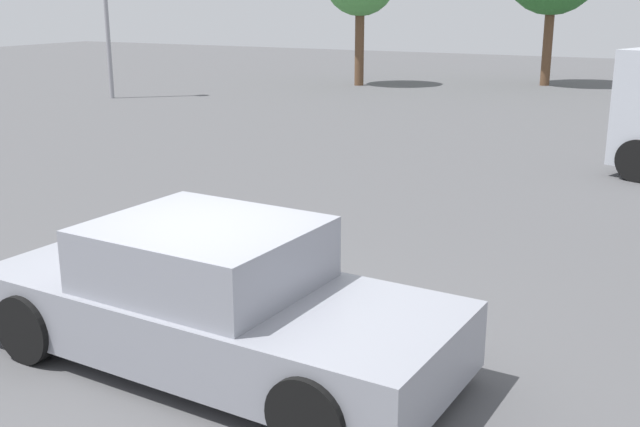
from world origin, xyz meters
TOP-DOWN VIEW (x-y plane):
  - ground_plane at (0.00, 0.00)m, footprint 80.00×80.00m
  - sedan_foreground at (0.19, -0.12)m, footprint 4.46×2.06m

SIDE VIEW (x-z plane):
  - ground_plane at x=0.00m, z-range 0.00..0.00m
  - sedan_foreground at x=0.19m, z-range -0.05..1.24m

